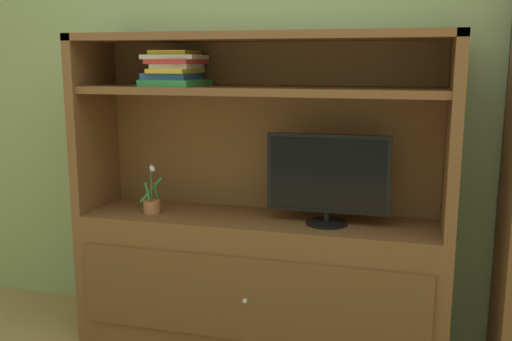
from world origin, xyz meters
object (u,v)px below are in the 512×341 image
object	(u,v)px
media_console	(259,250)
potted_plant	(152,204)
magazine_stack	(175,69)
tv_monitor	(327,178)

from	to	relation	value
media_console	potted_plant	size ratio (longest dim) A/B	7.00
media_console	magazine_stack	bearing A→B (deg)	-179.43
potted_plant	media_console	bearing A→B (deg)	6.69
tv_monitor	potted_plant	distance (m)	0.92
media_console	tv_monitor	xyz separation A→B (m)	(0.35, -0.03, 0.40)
tv_monitor	potted_plant	size ratio (longest dim) A/B	2.22
media_console	magazine_stack	size ratio (longest dim) A/B	5.62
media_console	tv_monitor	bearing A→B (deg)	-5.23
potted_plant	magazine_stack	world-z (taller)	magazine_stack
media_console	tv_monitor	size ratio (longest dim) A/B	3.16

